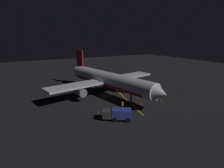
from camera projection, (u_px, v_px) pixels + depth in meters
name	position (u px, v px, depth m)	size (l,w,h in m)	color
ground_plane	(108.00, 95.00, 51.82)	(180.00, 180.00, 0.20)	black
apron_guide_stripe	(124.00, 97.00, 49.64)	(0.24, 24.63, 0.01)	gold
airliner	(107.00, 80.00, 51.22)	(33.66, 38.35, 11.42)	silver
baggage_truck	(118.00, 114.00, 35.96)	(5.63, 4.78, 2.21)	navy
catering_truck	(128.00, 87.00, 54.16)	(5.99, 5.27, 2.64)	gold
ground_crew_worker	(122.00, 105.00, 41.36)	(0.40, 0.40, 1.74)	black
traffic_cone_near_left	(137.00, 98.00, 48.56)	(0.50, 0.50, 0.55)	#EA590F
traffic_cone_near_right	(141.00, 104.00, 44.17)	(0.50, 0.50, 0.55)	#EA590F
traffic_cone_under_wing	(98.00, 112.00, 39.36)	(0.50, 0.50, 0.55)	#EA590F
traffic_cone_far	(161.00, 100.00, 46.58)	(0.50, 0.50, 0.55)	#EA590F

